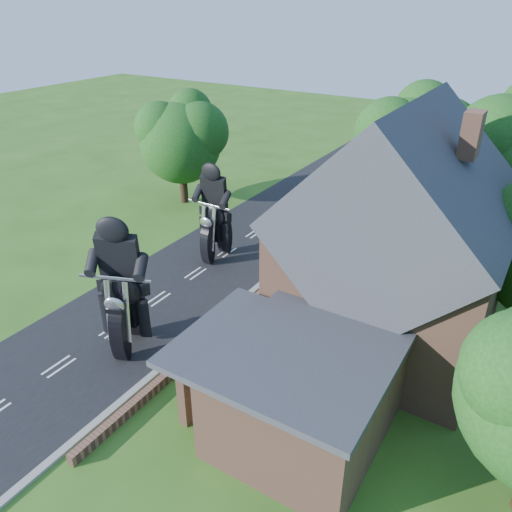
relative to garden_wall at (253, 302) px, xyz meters
The scene contains 16 objects.
ground 6.60m from the garden_wall, 130.70° to the right, with size 120.00×120.00×0.00m, color #2E5A19.
road 6.60m from the garden_wall, 130.70° to the right, with size 7.00×80.00×0.02m, color black.
kerb 5.04m from the garden_wall, 97.41° to the right, with size 0.30×80.00×0.12m, color gray.
garden_wall is the anchor object (origin of this frame).
house 7.52m from the garden_wall, ahead, with size 9.54×8.64×10.24m.
annex 8.19m from the garden_wall, 46.16° to the right, with size 7.05×5.94×3.44m.
tree_behind_left 13.88m from the garden_wall, 72.34° to the left, with size 6.94×6.40×9.16m.
tree_far_road 15.13m from the garden_wall, 140.77° to the left, with size 6.08×5.60×7.84m.
shrub_a 6.09m from the garden_wall, 80.54° to the right, with size 0.90×0.90×1.10m, color #143511.
shrub_b 3.66m from the garden_wall, 74.05° to the right, with size 0.90×0.90×1.10m, color #143511.
shrub_c 1.46m from the garden_wall, 45.00° to the right, with size 0.90×0.90×1.10m, color #143511.
shrub_d 4.14m from the garden_wall, 75.96° to the left, with size 0.90×0.90×1.10m, color #143511.
shrub_e 6.59m from the garden_wall, 81.25° to the left, with size 0.90×0.90×1.10m, color #143511.
shrub_f 9.06m from the garden_wall, 83.66° to the left, with size 0.90×0.90×1.10m, color #143511.
motorcycle_lead 6.16m from the garden_wall, 116.06° to the right, with size 0.50×1.99×1.85m, color black, non-canonical shape.
motorcycle_follow 5.37m from the garden_wall, 144.88° to the left, with size 0.46×1.83×1.70m, color black, non-canonical shape.
Camera 1 is at (15.20, -12.24, 13.44)m, focal length 35.00 mm.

